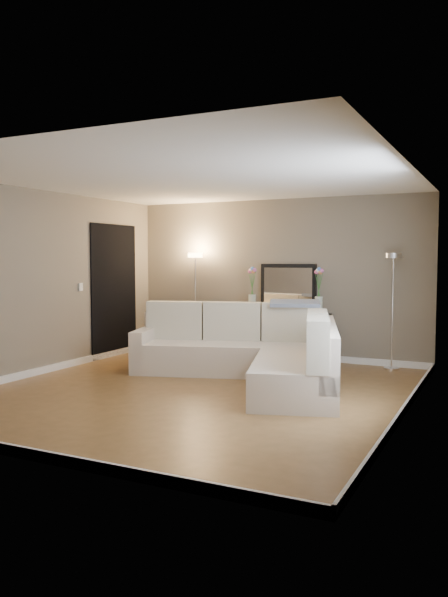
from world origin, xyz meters
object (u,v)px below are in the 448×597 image
at_px(floor_lamp_lit, 195,283).
at_px(floor_lamp_unlit, 393,287).
at_px(sectional_sofa, 256,352).
at_px(console_table, 279,332).

height_order(floor_lamp_lit, floor_lamp_unlit, floor_lamp_lit).
bearing_deg(sectional_sofa, floor_lamp_lit, 139.53).
bearing_deg(floor_lamp_unlit, console_table, -179.79).
xyz_separation_m(console_table, floor_lamp_unlit, (1.76, 0.01, 0.75)).
bearing_deg(console_table, floor_lamp_unlit, 0.21).
height_order(sectional_sofa, floor_lamp_unlit, floor_lamp_unlit).
distance_m(sectional_sofa, floor_lamp_unlit, 2.31).
bearing_deg(floor_lamp_lit, console_table, -0.94).
bearing_deg(console_table, sectional_sofa, -81.43).
distance_m(console_table, floor_lamp_unlit, 1.92).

